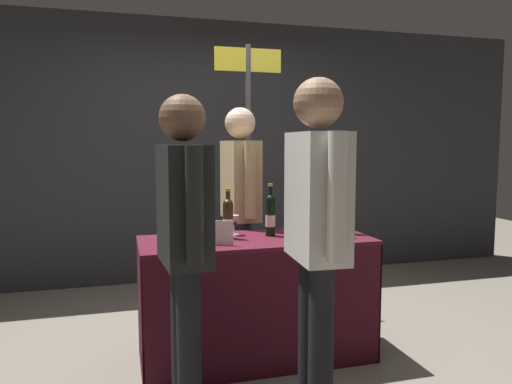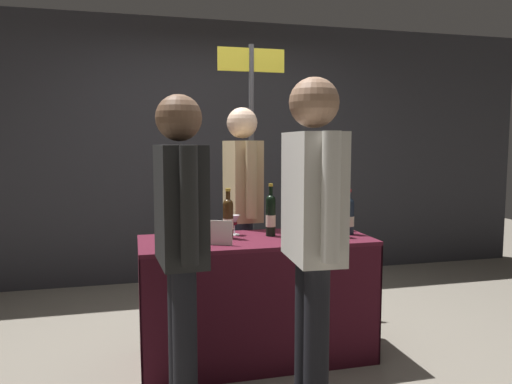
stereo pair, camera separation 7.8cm
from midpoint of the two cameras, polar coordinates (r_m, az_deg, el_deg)
ground_plane at (r=3.39m, az=0.70°, el=-18.81°), size 12.00×12.00×0.00m
back_partition at (r=5.06m, az=-5.18°, el=4.74°), size 7.27×0.12×2.64m
tasting_table at (r=3.21m, az=0.71°, el=-10.11°), size 1.48×0.60×0.80m
featured_wine_bottle at (r=3.47m, az=10.06°, el=-2.14°), size 0.08×0.08×0.32m
display_bottle_0 at (r=3.32m, az=11.51°, el=-2.72°), size 0.07×0.07×0.30m
display_bottle_1 at (r=3.22m, az=10.19°, el=-3.01°), size 0.07×0.07×0.29m
display_bottle_2 at (r=3.12m, az=-2.58°, el=-3.01°), size 0.07×0.07×0.32m
display_bottle_3 at (r=3.20m, az=2.44°, el=-2.66°), size 0.07×0.07×0.35m
display_bottle_4 at (r=3.11m, az=8.79°, el=-3.29°), size 0.08×0.08×0.30m
display_bottle_5 at (r=3.32m, az=8.17°, el=-2.69°), size 0.08×0.08×0.31m
wine_glass_near_vendor at (r=3.24m, az=-1.87°, el=-3.44°), size 0.07×0.07×0.13m
flower_vase at (r=3.13m, az=5.25°, el=-3.23°), size 0.09×0.09×0.42m
brochure_stand at (r=2.93m, az=-3.61°, el=-4.81°), size 0.16×0.08×0.15m
vendor_presenter at (r=3.68m, az=-1.01°, el=-0.43°), size 0.23×0.63×1.67m
taster_foreground_right at (r=2.33m, az=7.64°, el=-3.62°), size 0.24×0.57×1.72m
taster_foreground_left at (r=2.41m, az=-7.93°, el=-4.47°), size 0.24×0.57×1.64m
booth_signpost at (r=4.13m, az=0.00°, el=5.60°), size 0.57×0.04×2.23m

